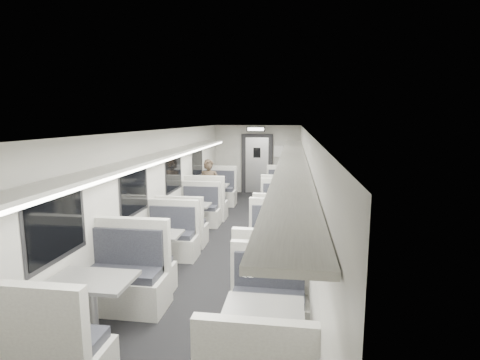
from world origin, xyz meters
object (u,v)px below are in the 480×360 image
(booth_right_a, at_px, (283,197))
(exit_sign, at_px, (256,129))
(booth_right_d, at_px, (263,337))
(booth_left_b, at_px, (192,219))
(booth_left_d, at_px, (93,311))
(booth_right_c, at_px, (275,257))
(booth_left_c, at_px, (157,253))
(passenger, at_px, (209,188))
(vestibule_door, at_px, (257,164))
(booth_right_b, at_px, (280,218))
(booth_left_a, at_px, (212,198))

(booth_right_a, bearing_deg, exit_sign, 116.56)
(booth_right_d, distance_m, exit_sign, 9.23)
(booth_right_d, bearing_deg, booth_left_b, 114.15)
(booth_left_b, distance_m, booth_left_d, 4.30)
(booth_left_d, bearing_deg, booth_right_c, 46.09)
(booth_left_c, bearing_deg, booth_right_d, -48.07)
(booth_left_d, distance_m, passenger, 5.94)
(passenger, bearing_deg, exit_sign, 61.73)
(vestibule_door, bearing_deg, booth_left_c, -97.87)
(booth_right_d, height_order, exit_sign, exit_sign)
(booth_right_b, bearing_deg, booth_left_d, -113.57)
(booth_right_a, height_order, booth_right_d, booth_right_a)
(booth_right_d, bearing_deg, exit_sign, 96.36)
(vestibule_door, bearing_deg, booth_left_d, -96.14)
(booth_left_b, bearing_deg, vestibule_door, 78.69)
(booth_left_b, relative_size, booth_right_d, 0.99)
(vestibule_door, bearing_deg, booth_left_a, -109.48)
(booth_right_d, relative_size, exit_sign, 3.27)
(booth_left_b, height_order, vestibule_door, vestibule_door)
(booth_right_c, distance_m, passenger, 4.34)
(booth_left_d, bearing_deg, booth_right_a, 73.64)
(booth_left_d, bearing_deg, booth_right_d, -4.53)
(booth_right_c, height_order, booth_right_d, booth_right_c)
(vestibule_door, bearing_deg, booth_right_c, -82.12)
(booth_left_d, bearing_deg, passenger, 89.65)
(exit_sign, bearing_deg, vestibule_door, 90.00)
(booth_left_b, height_order, booth_left_c, booth_left_c)
(booth_left_c, bearing_deg, booth_left_b, 90.00)
(booth_left_d, relative_size, exit_sign, 3.75)
(booth_left_a, xyz_separation_m, exit_sign, (1.00, 2.34, 1.88))
(booth_left_a, bearing_deg, vestibule_door, 70.52)
(booth_left_c, bearing_deg, booth_right_c, 0.25)
(booth_right_b, height_order, booth_right_d, booth_right_b)
(booth_left_d, bearing_deg, exit_sign, 83.53)
(booth_left_a, distance_m, booth_left_b, 2.17)
(booth_left_d, relative_size, vestibule_door, 1.11)
(booth_left_a, distance_m, booth_right_b, 2.75)
(booth_right_a, bearing_deg, booth_right_c, -90.00)
(booth_right_a, distance_m, exit_sign, 2.92)
(passenger, xyz_separation_m, exit_sign, (0.96, 2.88, 1.50))
(booth_left_d, relative_size, booth_right_b, 1.09)
(booth_right_b, bearing_deg, passenger, 145.51)
(vestibule_door, bearing_deg, passenger, -105.97)
(booth_right_c, xyz_separation_m, passenger, (-1.96, 3.86, 0.39))
(booth_left_c, bearing_deg, booth_left_a, 90.00)
(booth_left_a, height_order, booth_right_b, booth_left_a)
(booth_left_c, height_order, vestibule_door, vestibule_door)
(booth_right_b, xyz_separation_m, exit_sign, (-1.00, 4.23, 1.90))
(booth_left_b, xyz_separation_m, passenger, (0.04, 1.63, 0.42))
(booth_left_a, bearing_deg, booth_right_d, -73.22)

